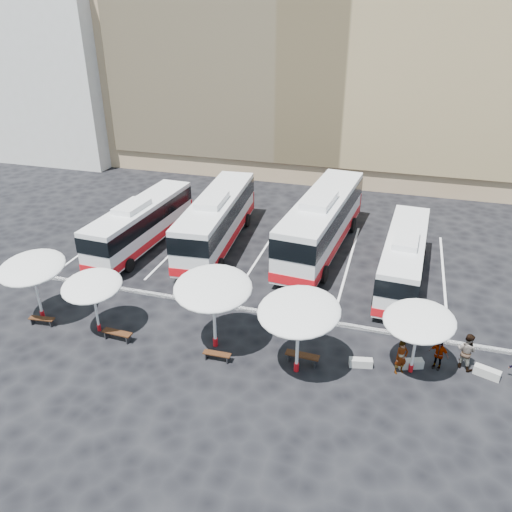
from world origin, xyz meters
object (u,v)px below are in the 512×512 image
(bus_1, at_px, (217,218))
(wood_bench_0, at_px, (42,320))
(sunshade_3, at_px, (299,311))
(sunshade_2, at_px, (213,288))
(sunshade_4, at_px, (419,321))
(conc_bench_1, at_px, (411,364))
(bus_2, at_px, (322,221))
(sunshade_1, at_px, (92,286))
(wood_bench_2, at_px, (217,355))
(wood_bench_3, at_px, (302,356))
(bus_0, at_px, (141,223))
(passenger_2, at_px, (438,354))
(conc_bench_0, at_px, (361,363))
(passenger_0, at_px, (401,357))
(conc_bench_2, at_px, (487,373))
(passenger_1, at_px, (467,352))
(sunshade_0, at_px, (32,268))
(wood_bench_1, at_px, (117,334))
(bus_3, at_px, (404,256))

(bus_1, distance_m, wood_bench_0, 13.49)
(sunshade_3, bearing_deg, sunshade_2, 170.35)
(sunshade_4, relative_size, conc_bench_1, 3.72)
(bus_2, bearing_deg, sunshade_1, -120.79)
(conc_bench_1, bearing_deg, sunshade_1, -174.38)
(wood_bench_0, bearing_deg, wood_bench_2, -0.84)
(sunshade_2, bearing_deg, bus_1, 109.86)
(sunshade_3, relative_size, wood_bench_3, 2.83)
(conc_bench_1, bearing_deg, bus_0, 155.45)
(passenger_2, bearing_deg, sunshade_2, -152.08)
(conc_bench_0, bearing_deg, passenger_2, 14.76)
(conc_bench_1, bearing_deg, passenger_0, -133.86)
(conc_bench_2, bearing_deg, sunshade_3, -166.02)
(sunshade_1, xyz_separation_m, passenger_1, (18.26, 2.26, -1.77))
(bus_1, bearing_deg, conc_bench_1, -41.47)
(sunshade_3, xyz_separation_m, sunshade_4, (5.16, 1.49, -0.48))
(sunshade_0, xyz_separation_m, sunshade_2, (10.05, 0.31, 0.27))
(sunshade_1, relative_size, sunshade_2, 0.77)
(sunshade_0, xyz_separation_m, conc_bench_1, (19.52, 1.35, -2.88))
(conc_bench_0, bearing_deg, sunshade_4, 7.19)
(bus_1, distance_m, wood_bench_3, 14.32)
(wood_bench_3, relative_size, conc_bench_0, 1.50)
(passenger_1, bearing_deg, sunshade_4, 56.04)
(sunshade_0, bearing_deg, wood_bench_0, -52.38)
(bus_0, relative_size, conc_bench_2, 9.65)
(sunshade_0, height_order, sunshade_3, sunshade_3)
(sunshade_4, height_order, passenger_1, sunshade_4)
(bus_1, distance_m, sunshade_2, 12.07)
(sunshade_3, distance_m, passenger_1, 8.31)
(bus_0, xyz_separation_m, passenger_1, (20.96, -7.77, -0.86))
(sunshade_1, bearing_deg, conc_bench_0, 4.10)
(sunshade_1, relative_size, conc_bench_2, 3.07)
(wood_bench_1, height_order, wood_bench_2, wood_bench_1)
(sunshade_1, height_order, wood_bench_3, sunshade_1)
(sunshade_3, relative_size, sunshade_4, 1.09)
(bus_1, xyz_separation_m, sunshade_3, (8.41, -12.02, 1.30))
(sunshade_1, relative_size, wood_bench_2, 2.60)
(conc_bench_2, xyz_separation_m, passenger_0, (-3.90, -0.87, 0.65))
(passenger_2, bearing_deg, sunshade_0, -154.77)
(bus_2, distance_m, conc_bench_0, 12.91)
(sunshade_1, bearing_deg, wood_bench_3, 2.20)
(wood_bench_3, bearing_deg, sunshade_0, -179.16)
(bus_2, height_order, conc_bench_2, bus_2)
(sunshade_3, bearing_deg, conc_bench_2, 13.98)
(bus_2, distance_m, sunshade_4, 13.43)
(bus_3, xyz_separation_m, wood_bench_0, (-18.29, -10.40, -1.41))
(bus_3, height_order, sunshade_1, bus_3)
(bus_0, xyz_separation_m, wood_bench_1, (4.08, -10.49, -1.43))
(sunshade_1, distance_m, wood_bench_3, 11.09)
(sunshade_0, relative_size, sunshade_2, 0.80)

